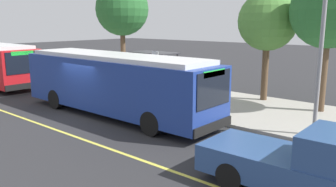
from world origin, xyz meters
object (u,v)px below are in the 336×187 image
at_px(waiting_bench, 152,84).
at_px(route_sign_post, 155,70).
at_px(pickup_truck, 314,167).
at_px(transit_bus_main, 115,82).

bearing_deg(waiting_bench, route_sign_post, -42.99).
xyz_separation_m(waiting_bench, route_sign_post, (2.40, -2.23, 1.32)).
distance_m(pickup_truck, route_sign_post, 11.04).
distance_m(waiting_bench, route_sign_post, 3.53).
distance_m(pickup_truck, waiting_bench, 14.15).
height_order(transit_bus_main, route_sign_post, same).
relative_size(transit_bus_main, route_sign_post, 4.01).
relative_size(waiting_bench, route_sign_post, 0.57).
relative_size(transit_bus_main, pickup_truck, 2.07).
xyz_separation_m(transit_bus_main, route_sign_post, (0.17, 2.66, 0.34)).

